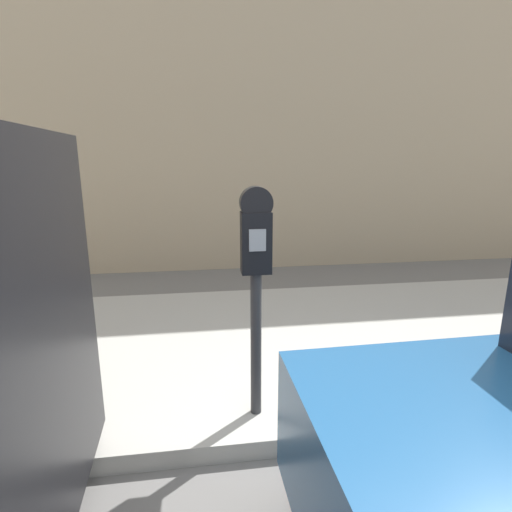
{
  "coord_description": "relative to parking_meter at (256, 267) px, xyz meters",
  "views": [
    {
      "loc": [
        -0.21,
        -1.21,
        1.77
      ],
      "look_at": [
        0.12,
        1.09,
        1.2
      ],
      "focal_mm": 28.0,
      "sensor_mm": 36.0,
      "label": 1
    }
  ],
  "objects": [
    {
      "name": "parking_meter",
      "position": [
        0.0,
        0.0,
        0.0
      ],
      "size": [
        0.19,
        0.12,
        1.48
      ],
      "color": "#2D2D30",
      "rests_on": "sidewalk"
    },
    {
      "name": "building_facade",
      "position": [
        -0.12,
        4.15,
        1.7
      ],
      "size": [
        24.0,
        0.3,
        5.66
      ],
      "color": "tan",
      "rests_on": "ground_plane"
    },
    {
      "name": "sidewalk",
      "position": [
        -0.12,
        1.11,
        -1.06
      ],
      "size": [
        24.0,
        2.8,
        0.13
      ],
      "color": "#ADAAA3",
      "rests_on": "ground_plane"
    }
  ]
}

